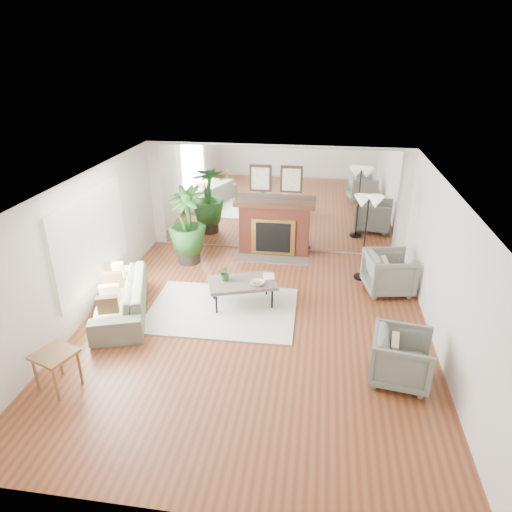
% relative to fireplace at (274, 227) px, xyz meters
% --- Properties ---
extents(ground, '(7.00, 7.00, 0.00)m').
position_rel_fireplace_xyz_m(ground, '(0.00, -3.26, -0.66)').
color(ground, brown).
rests_on(ground, ground).
extents(wall_left, '(0.02, 7.00, 2.50)m').
position_rel_fireplace_xyz_m(wall_left, '(-2.99, -3.26, 0.59)').
color(wall_left, silver).
rests_on(wall_left, ground).
extents(wall_right, '(0.02, 7.00, 2.50)m').
position_rel_fireplace_xyz_m(wall_right, '(2.99, -3.26, 0.59)').
color(wall_right, silver).
rests_on(wall_right, ground).
extents(wall_back, '(6.00, 0.02, 2.50)m').
position_rel_fireplace_xyz_m(wall_back, '(0.00, 0.23, 0.59)').
color(wall_back, silver).
rests_on(wall_back, ground).
extents(mirror_panel, '(5.40, 0.04, 2.40)m').
position_rel_fireplace_xyz_m(mirror_panel, '(0.00, 0.21, 0.59)').
color(mirror_panel, silver).
rests_on(mirror_panel, wall_back).
extents(window_panel, '(0.04, 2.40, 1.50)m').
position_rel_fireplace_xyz_m(window_panel, '(-2.96, -2.86, 0.69)').
color(window_panel, '#B2E09E').
rests_on(window_panel, wall_left).
extents(fireplace, '(1.85, 0.83, 2.05)m').
position_rel_fireplace_xyz_m(fireplace, '(0.00, 0.00, 0.00)').
color(fireplace, brown).
rests_on(fireplace, ground).
extents(area_rug, '(2.71, 1.96, 0.03)m').
position_rel_fireplace_xyz_m(area_rug, '(-0.65, -2.74, -0.65)').
color(area_rug, beige).
rests_on(area_rug, ground).
extents(coffee_table, '(1.40, 1.08, 0.49)m').
position_rel_fireplace_xyz_m(coffee_table, '(-0.32, -2.47, -0.21)').
color(coffee_table, '#61584D').
rests_on(coffee_table, ground).
extents(sofa, '(1.52, 2.36, 0.64)m').
position_rel_fireplace_xyz_m(sofa, '(-2.45, -3.08, -0.34)').
color(sofa, gray).
rests_on(sofa, ground).
extents(armchair_back, '(1.04, 1.02, 0.82)m').
position_rel_fireplace_xyz_m(armchair_back, '(2.44, -1.52, -0.25)').
color(armchair_back, gray).
rests_on(armchair_back, ground).
extents(armchair_front, '(0.96, 0.94, 0.77)m').
position_rel_fireplace_xyz_m(armchair_front, '(2.31, -4.24, -0.28)').
color(armchair_front, gray).
rests_on(armchair_front, ground).
extents(side_table, '(0.65, 0.65, 0.58)m').
position_rel_fireplace_xyz_m(side_table, '(-2.49, -5.11, -0.17)').
color(side_table, olive).
rests_on(side_table, ground).
extents(potted_ficus, '(1.04, 1.04, 1.74)m').
position_rel_fireplace_xyz_m(potted_ficus, '(-1.84, -0.76, 0.27)').
color(potted_ficus, black).
rests_on(potted_ficus, ground).
extents(floor_lamp, '(0.58, 0.32, 1.80)m').
position_rel_fireplace_xyz_m(floor_lamp, '(1.96, -1.00, 0.87)').
color(floor_lamp, black).
rests_on(floor_lamp, ground).
extents(tabletop_plant, '(0.32, 0.30, 0.29)m').
position_rel_fireplace_xyz_m(tabletop_plant, '(-0.63, -2.45, -0.02)').
color(tabletop_plant, '#2A6625').
rests_on(tabletop_plant, coffee_table).
extents(fruit_bowl, '(0.29, 0.29, 0.06)m').
position_rel_fireplace_xyz_m(fruit_bowl, '(-0.02, -2.55, -0.13)').
color(fruit_bowl, olive).
rests_on(fruit_bowl, coffee_table).
extents(book, '(0.25, 0.31, 0.02)m').
position_rel_fireplace_xyz_m(book, '(0.04, -2.23, -0.16)').
color(book, olive).
rests_on(book, coffee_table).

